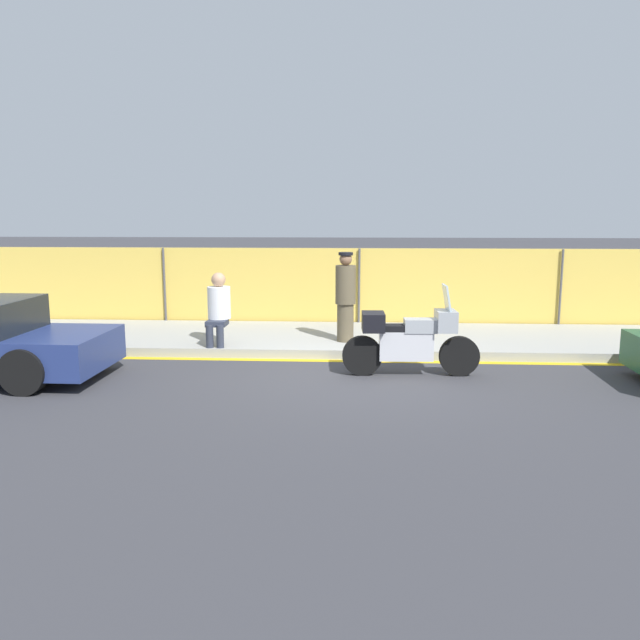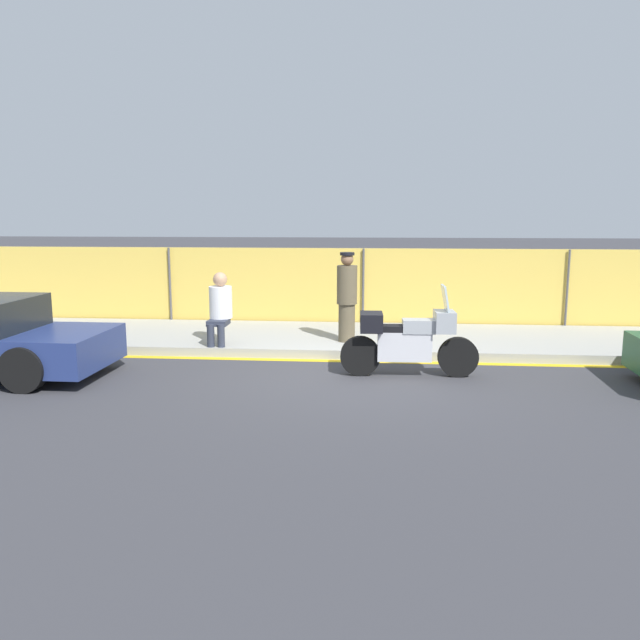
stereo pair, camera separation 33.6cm
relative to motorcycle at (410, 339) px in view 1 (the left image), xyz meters
name	(u,v)px [view 1 (the left image)]	position (x,y,z in m)	size (l,w,h in m)	color
ground_plane	(360,376)	(-0.81, -0.12, -0.61)	(120.00, 120.00, 0.00)	#38383D
sidewalk	(359,339)	(-0.81, 2.55, -0.52)	(33.39, 3.04, 0.17)	#9E9E99
curb_paint_stripe	(359,361)	(-0.81, 0.94, -0.61)	(33.39, 0.18, 0.01)	gold
storefront_fence	(359,289)	(-0.81, 4.16, 0.32)	(31.72, 0.17, 1.86)	gold
motorcycle	(410,339)	(0.00, 0.00, 0.00)	(2.25, 0.54, 1.50)	black
officer_standing	(345,296)	(-1.08, 1.89, 0.45)	(0.39, 0.39, 1.73)	brown
person_seated_on_curb	(218,305)	(-3.49, 1.52, 0.31)	(0.44, 0.72, 1.36)	#2D3342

